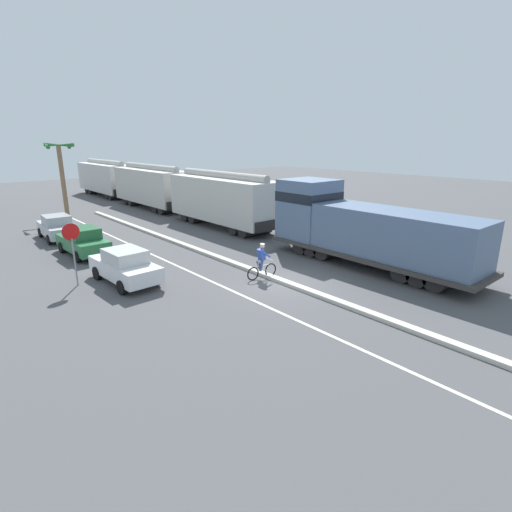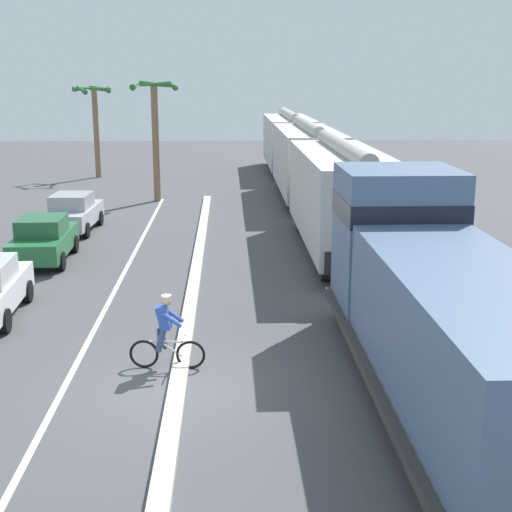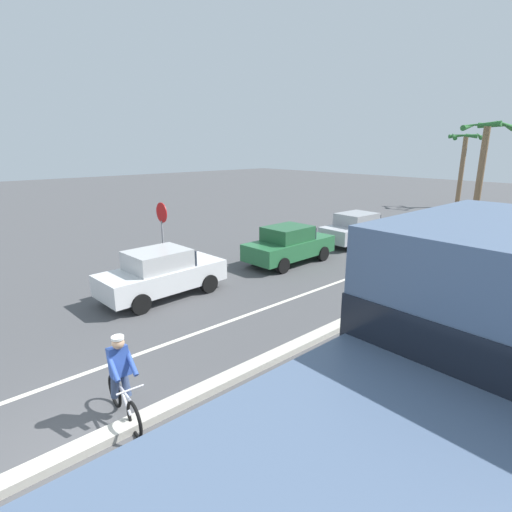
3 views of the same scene
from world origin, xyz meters
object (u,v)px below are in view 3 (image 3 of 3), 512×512
cyclist (121,381)px  stop_sign (162,225)px  parked_car_white (162,273)px  palm_tree_near (484,154)px  parked_car_silver (357,229)px  parked_car_green (289,244)px  palm_tree_far (464,152)px

cyclist → stop_sign: size_ratio=0.60×
parked_car_white → palm_tree_near: (2.89, 18.73, 3.63)m
parked_car_white → palm_tree_near: 19.29m
parked_car_silver → stop_sign: (-1.91, -10.01, 1.21)m
parked_car_green → palm_tree_far: 22.39m
parked_car_white → stop_sign: size_ratio=1.49×
parked_car_white → stop_sign: 2.47m
parked_car_silver → cyclist: size_ratio=2.49×
stop_sign → palm_tree_far: (0.01, 26.95, 2.37)m
parked_car_white → parked_car_green: 6.06m
parked_car_silver → palm_tree_far: size_ratio=0.71×
parked_car_silver → palm_tree_near: (2.82, 7.60, 3.63)m
cyclist → palm_tree_far: palm_tree_far is taller
palm_tree_near → palm_tree_far: (-4.72, 9.35, -0.05)m
cyclist → palm_tree_far: bearing=102.4°
parked_car_silver → palm_tree_near: palm_tree_near is taller
parked_car_white → palm_tree_far: (-1.83, 28.08, 3.58)m
parked_car_white → parked_car_green: bearing=89.1°
palm_tree_near → parked_car_white: bearing=-98.8°
palm_tree_near → cyclist: bearing=-84.2°
cyclist → parked_car_green: bearing=117.5°
parked_car_white → parked_car_silver: bearing=89.7°
parked_car_silver → cyclist: cyclist is taller
parked_car_green → stop_sign: stop_sign is taller
parked_car_white → stop_sign: stop_sign is taller
parked_car_white → palm_tree_far: palm_tree_far is taller
palm_tree_near → palm_tree_far: size_ratio=1.05×
parked_car_silver → palm_tree_near: bearing=69.6°
parked_car_silver → cyclist: 15.67m
parked_car_silver → stop_sign: size_ratio=1.48×
palm_tree_far → parked_car_white: bearing=-86.3°
palm_tree_near → stop_sign: bearing=-105.0°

